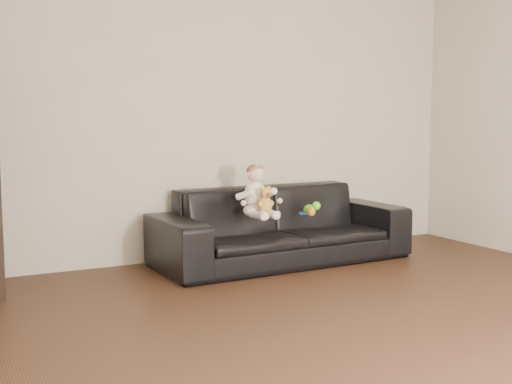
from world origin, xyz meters
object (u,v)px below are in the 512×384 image
toy_green (310,209)px  toy_blue_disc (305,213)px  baby (257,194)px  toy_rattle (311,212)px  teddy_bear (265,200)px  sofa (282,225)px

toy_green → toy_blue_disc: toy_green is taller
baby → toy_green: (0.51, -0.04, -0.16)m
toy_blue_disc → toy_rattle: bearing=-97.8°
baby → teddy_bear: size_ratio=2.00×
baby → toy_blue_disc: baby is taller
teddy_bear → toy_blue_disc: 0.52m
toy_green → toy_blue_disc: (-0.02, 0.04, -0.04)m
baby → teddy_bear: bearing=-102.0°
sofa → toy_rattle: size_ratio=31.99×
baby → toy_green: 0.53m
teddy_bear → toy_blue_disc: (0.47, 0.14, -0.16)m
baby → teddy_bear: baby is taller
baby → toy_rattle: 0.51m
baby → toy_rattle: (0.46, -0.14, -0.17)m
toy_rattle → toy_blue_disc: 0.14m
toy_rattle → sofa: bearing=119.8°
baby → sofa: bearing=5.2°
sofa → teddy_bear: size_ratio=10.01×
toy_rattle → toy_blue_disc: bearing=82.2°
toy_rattle → toy_blue_disc: (0.02, 0.14, -0.03)m
teddy_bear → sofa: bearing=30.9°
sofa → toy_blue_disc: sofa is taller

